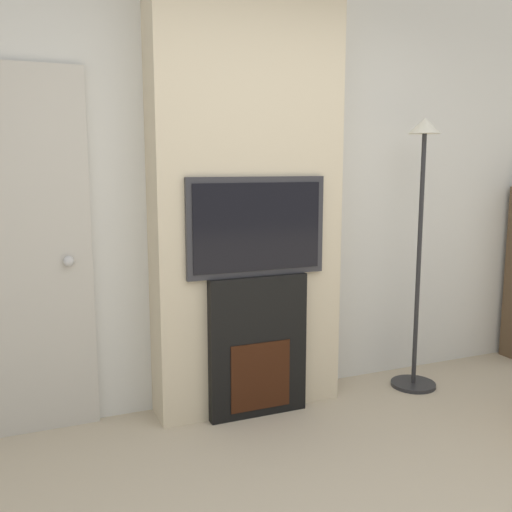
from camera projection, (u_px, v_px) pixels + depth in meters
wall_back at (236, 190)px, 3.59m from camera, size 6.00×0.06×2.70m
chimney_breast at (247, 191)px, 3.43m from camera, size 1.16×0.29×2.70m
fireplace at (256, 346)px, 3.44m from camera, size 0.61×0.15×0.86m
television at (256, 227)px, 3.33m from camera, size 0.86×0.07×0.58m
floor_lamp at (420, 228)px, 3.76m from camera, size 0.30×0.30×1.81m
entry_door at (8, 256)px, 3.08m from camera, size 0.88×0.09×2.04m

